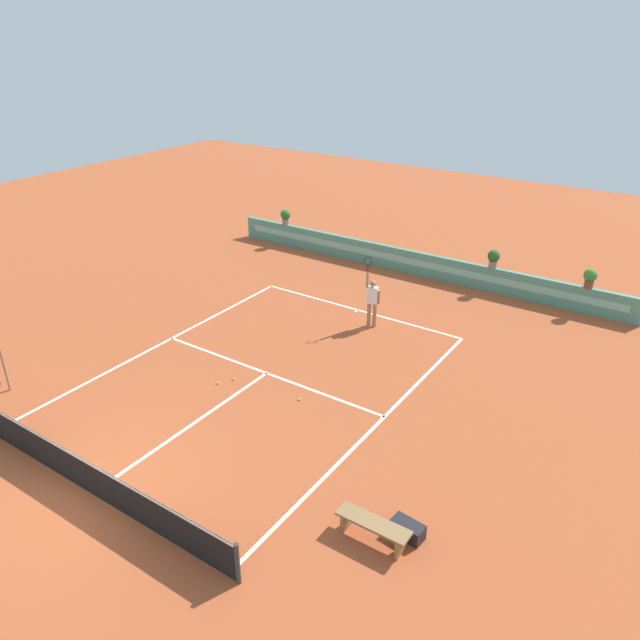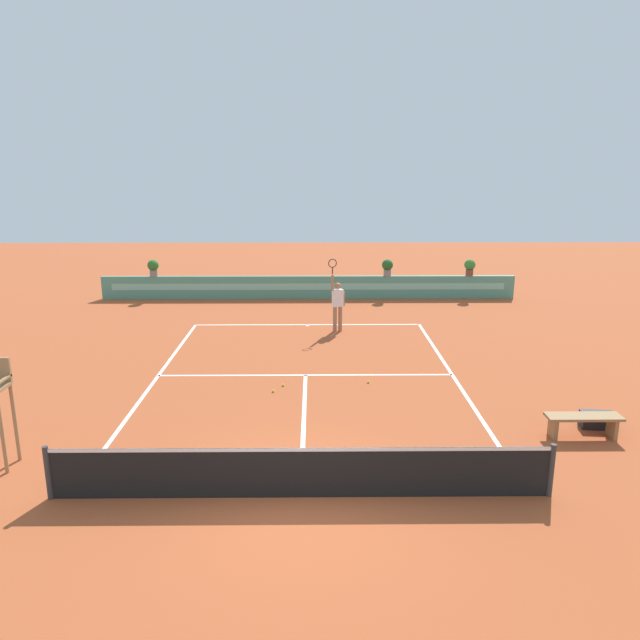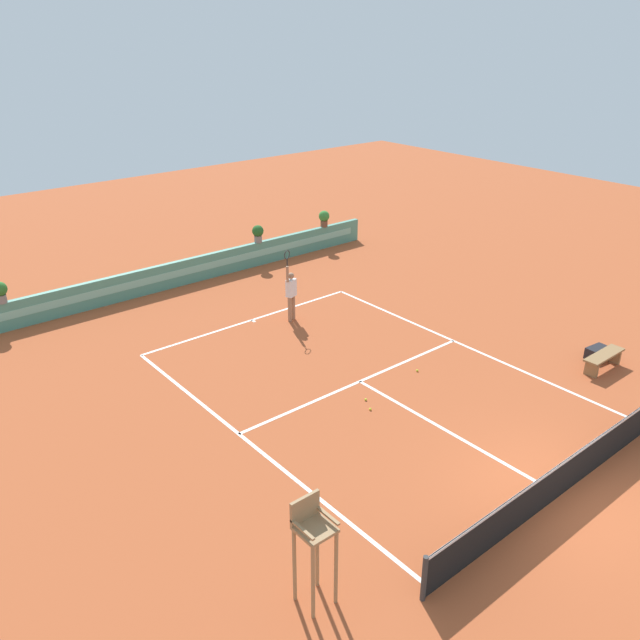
{
  "view_description": "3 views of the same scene",
  "coord_description": "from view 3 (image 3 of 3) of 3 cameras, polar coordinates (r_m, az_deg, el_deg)",
  "views": [
    {
      "loc": [
        10.34,
        -6.02,
        9.71
      ],
      "look_at": [
        0.43,
        8.71,
        1.0
      ],
      "focal_mm": 34.24,
      "sensor_mm": 36.0,
      "label": 1
    },
    {
      "loc": [
        0.25,
        -9.6,
        5.72
      ],
      "look_at": [
        0.43,
        8.71,
        1.0
      ],
      "focal_mm": 34.0,
      "sensor_mm": 36.0,
      "label": 2
    },
    {
      "loc": [
        -11.22,
        -5.37,
        9.35
      ],
      "look_at": [
        0.43,
        8.71,
        1.0
      ],
      "focal_mm": 36.6,
      "sensor_mm": 36.0,
      "label": 3
    }
  ],
  "objects": [
    {
      "name": "ground_plane",
      "position": [
        18.51,
        4.35,
        -5.86
      ],
      "size": [
        60.0,
        60.0,
        0.0
      ],
      "primitive_type": "plane",
      "color": "#A84C28"
    },
    {
      "name": "court_lines",
      "position": [
        18.95,
        2.85,
        -5.01
      ],
      "size": [
        8.32,
        11.94,
        0.01
      ],
      "color": "white",
      "rests_on": "ground"
    },
    {
      "name": "net",
      "position": [
        15.25,
        20.53,
        -12.66
      ],
      "size": [
        8.92,
        0.1,
        1.0
      ],
      "color": "#333333",
      "rests_on": "ground"
    },
    {
      "name": "back_wall_barrier",
      "position": [
        26.03,
        -11.62,
        4.17
      ],
      "size": [
        18.0,
        0.21,
        1.0
      ],
      "color": "#4C8E7A",
      "rests_on": "ground"
    },
    {
      "name": "umpire_chair",
      "position": [
        11.68,
        -0.64,
        -18.7
      ],
      "size": [
        0.6,
        0.6,
        2.14
      ],
      "color": "#99754C",
      "rests_on": "ground"
    },
    {
      "name": "bench_courtside",
      "position": [
        20.91,
        23.57,
        -3.06
      ],
      "size": [
        1.6,
        0.44,
        0.51
      ],
      "color": "olive",
      "rests_on": "ground"
    },
    {
      "name": "gear_bag",
      "position": [
        21.63,
        23.0,
        -2.62
      ],
      "size": [
        0.73,
        0.43,
        0.36
      ],
      "primitive_type": "cube",
      "rotation": [
        0.0,
        0.0,
        -0.11
      ],
      "color": "black",
      "rests_on": "ground"
    },
    {
      "name": "tennis_player",
      "position": [
        22.09,
        -2.54,
        2.47
      ],
      "size": [
        0.6,
        0.32,
        2.58
      ],
      "color": "#9E7051",
      "rests_on": "ground"
    },
    {
      "name": "tennis_ball_near_baseline",
      "position": [
        17.86,
        4.02,
        -6.95
      ],
      "size": [
        0.07,
        0.07,
        0.07
      ],
      "primitive_type": "sphere",
      "color": "#CCE033",
      "rests_on": "ground"
    },
    {
      "name": "tennis_ball_mid_court",
      "position": [
        17.45,
        4.42,
        -7.77
      ],
      "size": [
        0.07,
        0.07,
        0.07
      ],
      "primitive_type": "sphere",
      "color": "#CCE033",
      "rests_on": "ground"
    },
    {
      "name": "tennis_ball_by_sideline",
      "position": [
        19.43,
        8.5,
        -4.39
      ],
      "size": [
        0.07,
        0.07,
        0.07
      ],
      "primitive_type": "sphere",
      "color": "#CCE033",
      "rests_on": "ground"
    },
    {
      "name": "potted_plant_far_right",
      "position": [
        29.48,
        0.36,
        8.94
      ],
      "size": [
        0.48,
        0.48,
        0.72
      ],
      "color": "brown",
      "rests_on": "back_wall_barrier"
    },
    {
      "name": "potted_plant_far_left",
      "position": [
        23.59,
        -26.2,
        2.29
      ],
      "size": [
        0.48,
        0.48,
        0.72
      ],
      "color": "gray",
      "rests_on": "back_wall_barrier"
    },
    {
      "name": "potted_plant_right",
      "position": [
        27.41,
        -5.45,
        7.62
      ],
      "size": [
        0.48,
        0.48,
        0.72
      ],
      "color": "gray",
      "rests_on": "back_wall_barrier"
    }
  ]
}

